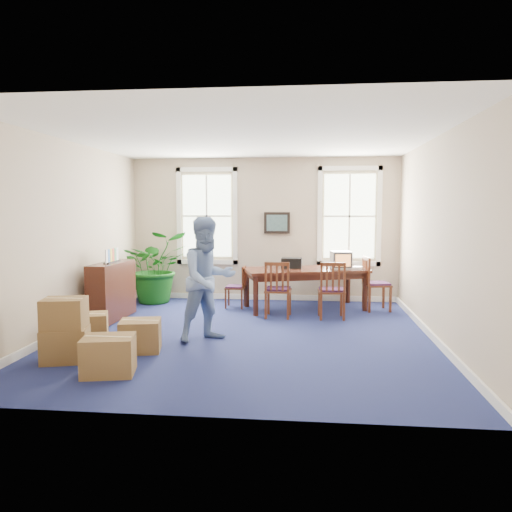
# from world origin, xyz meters

# --- Properties ---
(floor) EXTENTS (6.50, 6.50, 0.00)m
(floor) POSITION_xyz_m (0.00, 0.00, 0.00)
(floor) COLOR navy
(floor) RESTS_ON ground
(ceiling) EXTENTS (6.50, 6.50, 0.00)m
(ceiling) POSITION_xyz_m (0.00, 0.00, 3.20)
(ceiling) COLOR white
(ceiling) RESTS_ON ground
(wall_back) EXTENTS (6.50, 0.00, 6.50)m
(wall_back) POSITION_xyz_m (0.00, 3.25, 1.60)
(wall_back) COLOR #BAA68D
(wall_back) RESTS_ON ground
(wall_front) EXTENTS (6.50, 0.00, 6.50)m
(wall_front) POSITION_xyz_m (0.00, -3.25, 1.60)
(wall_front) COLOR #BAA68D
(wall_front) RESTS_ON ground
(wall_left) EXTENTS (0.00, 6.50, 6.50)m
(wall_left) POSITION_xyz_m (-3.00, 0.00, 1.60)
(wall_left) COLOR #BAA68D
(wall_left) RESTS_ON ground
(wall_right) EXTENTS (0.00, 6.50, 6.50)m
(wall_right) POSITION_xyz_m (3.00, 0.00, 1.60)
(wall_right) COLOR #BAA68D
(wall_right) RESTS_ON ground
(baseboard_back) EXTENTS (6.00, 0.04, 0.12)m
(baseboard_back) POSITION_xyz_m (0.00, 3.22, 0.06)
(baseboard_back) COLOR white
(baseboard_back) RESTS_ON ground
(baseboard_left) EXTENTS (0.04, 6.50, 0.12)m
(baseboard_left) POSITION_xyz_m (-2.97, 0.00, 0.06)
(baseboard_left) COLOR white
(baseboard_left) RESTS_ON ground
(baseboard_right) EXTENTS (0.04, 6.50, 0.12)m
(baseboard_right) POSITION_xyz_m (2.97, 0.00, 0.06)
(baseboard_right) COLOR white
(baseboard_right) RESTS_ON ground
(window_left) EXTENTS (1.40, 0.12, 2.20)m
(window_left) POSITION_xyz_m (-1.30, 3.23, 1.90)
(window_left) COLOR white
(window_left) RESTS_ON ground
(window_right) EXTENTS (1.40, 0.12, 2.20)m
(window_right) POSITION_xyz_m (1.90, 3.23, 1.90)
(window_right) COLOR white
(window_right) RESTS_ON ground
(wall_picture) EXTENTS (0.58, 0.06, 0.48)m
(wall_picture) POSITION_xyz_m (0.30, 3.20, 1.75)
(wall_picture) COLOR black
(wall_picture) RESTS_ON ground
(conference_table) EXTENTS (2.69, 1.81, 0.84)m
(conference_table) POSITION_xyz_m (0.94, 2.26, 0.42)
(conference_table) COLOR #3E1A10
(conference_table) RESTS_ON ground
(crt_tv) EXTENTS (0.46, 0.49, 0.36)m
(crt_tv) POSITION_xyz_m (1.67, 2.32, 1.02)
(crt_tv) COLOR #B7B7BC
(crt_tv) RESTS_ON conference_table
(game_console) EXTENTS (0.23, 0.26, 0.06)m
(game_console) POSITION_xyz_m (2.01, 2.26, 0.87)
(game_console) COLOR white
(game_console) RESTS_ON conference_table
(equipment_bag) EXTENTS (0.43, 0.29, 0.21)m
(equipment_bag) POSITION_xyz_m (0.66, 2.32, 0.94)
(equipment_bag) COLOR black
(equipment_bag) RESTS_ON conference_table
(chair_near_left) EXTENTS (0.51, 0.51, 1.08)m
(chair_near_left) POSITION_xyz_m (0.44, 1.42, 0.54)
(chair_near_left) COLOR #662C13
(chair_near_left) RESTS_ON ground
(chair_near_right) EXTENTS (0.51, 0.51, 1.09)m
(chair_near_right) POSITION_xyz_m (1.45, 1.42, 0.54)
(chair_near_right) COLOR #662C13
(chair_near_right) RESTS_ON ground
(chair_end_left) EXTENTS (0.41, 0.41, 0.88)m
(chair_end_left) POSITION_xyz_m (-0.51, 2.26, 0.44)
(chair_end_left) COLOR #662C13
(chair_end_left) RESTS_ON ground
(chair_end_right) EXTENTS (0.57, 0.57, 1.10)m
(chair_end_right) POSITION_xyz_m (2.40, 2.26, 0.55)
(chair_end_right) COLOR #662C13
(chair_end_right) RESTS_ON ground
(man) EXTENTS (1.20, 1.17, 1.94)m
(man) POSITION_xyz_m (-0.55, -0.38, 0.97)
(man) COLOR #7391C3
(man) RESTS_ON ground
(credenza) EXTENTS (0.45, 1.36, 1.06)m
(credenza) POSITION_xyz_m (-2.62, 0.86, 0.53)
(credenza) COLOR #3E1A10
(credenza) RESTS_ON ground
(brochure_rack) EXTENTS (0.36, 0.61, 0.27)m
(brochure_rack) POSITION_xyz_m (-2.60, 0.86, 1.19)
(brochure_rack) COLOR #99999E
(brochure_rack) RESTS_ON credenza
(potted_plant) EXTENTS (1.80, 1.71, 1.58)m
(potted_plant) POSITION_xyz_m (-2.33, 2.66, 0.79)
(potted_plant) COLOR #104E11
(potted_plant) RESTS_ON ground
(cardboard_boxes) EXTENTS (1.95, 1.95, 0.91)m
(cardboard_boxes) POSITION_xyz_m (-2.05, -1.53, 0.46)
(cardboard_boxes) COLOR olive
(cardboard_boxes) RESTS_ON ground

